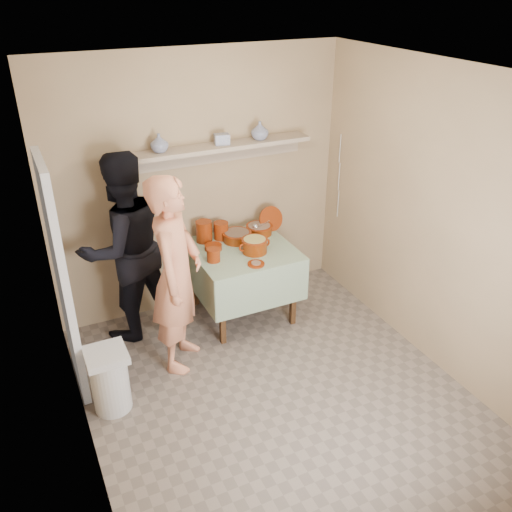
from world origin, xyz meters
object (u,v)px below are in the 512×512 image
cazuela_rice (255,244)px  trash_bin (110,380)px  person_cook (176,275)px  person_helper (124,248)px  serving_table (242,259)px

cazuela_rice → trash_bin: bearing=-157.1°
person_cook → person_helper: 0.71m
serving_table → trash_bin: 1.76m
person_cook → trash_bin: (-0.71, -0.35, -0.61)m
person_cook → cazuela_rice: person_cook is taller
serving_table → cazuela_rice: 0.25m
person_cook → cazuela_rice: 0.95m
person_helper → trash_bin: bearing=51.4°
serving_table → trash_bin: (-1.52, -0.80, -0.36)m
person_cook → person_helper: person_helper is taller
person_helper → cazuela_rice: 1.22m
person_cook → serving_table: (0.81, 0.45, -0.25)m
trash_bin → cazuela_rice: bearing=22.9°
person_helper → serving_table: size_ratio=1.88×
serving_table → trash_bin: bearing=-152.2°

